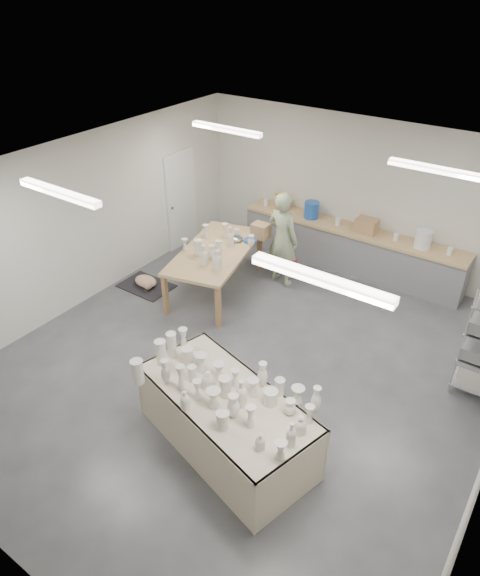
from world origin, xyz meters
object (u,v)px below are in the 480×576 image
Objects in this scene: potter at (283,239)px; red_stool at (288,262)px; drying_table at (226,418)px; work_table at (220,250)px.

potter is 4.97× the size of red_stool.
drying_table is 1.05× the size of work_table.
potter is at bearing 35.04° from work_table.
potter reaches higher than drying_table.
work_table is at bearing 142.95° from drying_table.
red_stool is (-1.52, 4.18, -0.15)m from drying_table.
potter is 0.68m from red_stool.
work_table is at bearing 57.44° from potter.
red_stool is (0.79, 1.18, -0.55)m from work_table.
potter is at bearing -90.00° from red_stool.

